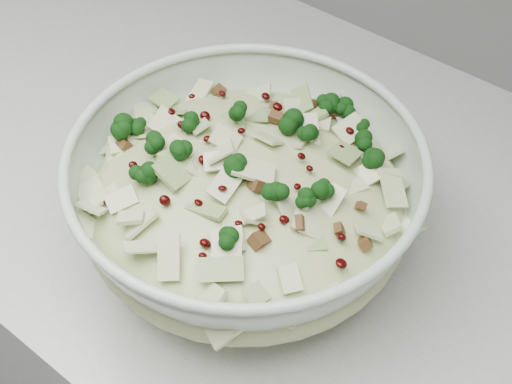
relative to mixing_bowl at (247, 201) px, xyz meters
The scene contains 2 objects.
mixing_bowl is the anchor object (origin of this frame).
salad 0.02m from the mixing_bowl, 82.87° to the left, with size 0.35×0.35×0.13m.
Camera 1 is at (-0.10, 1.28, 1.44)m, focal length 50.00 mm.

